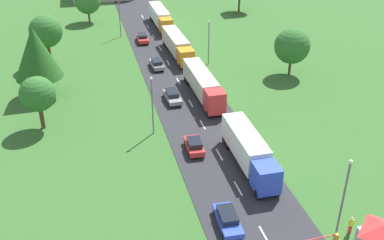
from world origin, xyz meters
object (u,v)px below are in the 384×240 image
car_third (172,96)px  lamppost_second (152,103)px  car_second (194,145)px  tree_pine (292,46)px  truck_fourth (160,17)px  tree_maple (46,31)px  tree_ash (36,53)px  truck_lead (249,150)px  truck_second (203,84)px  barrier_gate (328,239)px  tree_elm (87,1)px  lamppost_fourth (119,14)px  tree_oak (38,94)px  truck_third (177,45)px  lamppost_lead (344,196)px  car_lead (228,219)px  person_third (351,225)px  lamppost_third (209,40)px  car_fourth (157,64)px  car_fifth (142,38)px

car_third → lamppost_second: 9.73m
car_second → tree_pine: tree_pine is taller
tree_pine → truck_fourth: bearing=116.6°
tree_maple → tree_ash: size_ratio=0.83×
truck_lead → truck_fourth: (0.25, 53.00, 0.06)m
truck_second → barrier_gate: size_ratio=2.99×
tree_elm → tree_ash: size_ratio=0.72×
barrier_gate → lamppost_fourth: bearing=100.2°
lamppost_fourth → tree_oak: bearing=-111.4°
truck_third → lamppost_lead: bearing=-85.4°
car_second → car_third: car_second is taller
tree_maple → truck_second: bearing=-40.2°
lamppost_lead → tree_ash: (-26.13, 35.85, 2.15)m
truck_third → car_lead: (-5.04, -43.79, -1.28)m
barrier_gate → tree_maple: 54.98m
truck_fourth → lamppost_lead: size_ratio=1.74×
barrier_gate → person_third: size_ratio=2.57×
lamppost_fourth → tree_elm: 12.87m
truck_lead → car_third: bearing=104.7°
car_third → lamppost_third: (8.80, 12.34, 3.37)m
lamppost_fourth → tree_ash: size_ratio=0.78×
car_fourth → lamppost_fourth: 19.11m
truck_lead → truck_second: 18.05m
truck_third → car_third: (-4.59, -17.58, -1.25)m
car_third → lamppost_lead: lamppost_lead is taller
tree_elm → lamppost_lead: bearing=-76.1°
truck_fourth → barrier_gate: 65.91m
truck_fourth → tree_elm: 16.30m
car_third → tree_elm: size_ratio=0.62×
car_second → lamppost_lead: bearing=-62.1°
tree_elm → car_fourth: bearing=-72.4°
truck_third → tree_pine: size_ratio=1.86×
lamppost_lead → lamppost_third: (0.42, 42.17, -0.31)m
truck_second → car_third: size_ratio=3.04×
truck_lead → car_lead: size_ratio=2.65×
car_second → tree_ash: bearing=131.9°
barrier_gate → tree_pine: bearing=69.9°
car_second → lamppost_third: lamppost_third is taller
truck_third → tree_oak: size_ratio=2.04×
car_fifth → person_third: size_ratio=2.51×
barrier_gate → lamppost_lead: (1.27, 0.77, 3.83)m
tree_maple → car_second: bearing=-62.4°
tree_maple → lamppost_second: bearing=-64.2°
barrier_gate → tree_oak: tree_oak is taller
car_second → tree_maple: size_ratio=0.47×
truck_lead → barrier_gate: size_ratio=2.58×
car_lead → barrier_gate: 8.74m
car_third → truck_second: bearing=4.0°
truck_second → tree_pine: (15.61, 4.55, 2.73)m
lamppost_lead → lamppost_third: bearing=89.4°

